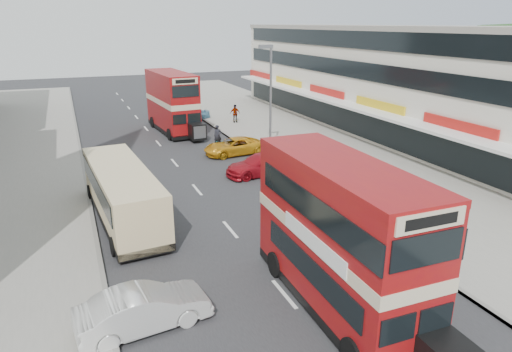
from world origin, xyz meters
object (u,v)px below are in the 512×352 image
car_right_b (234,146)px  pedestrian_near (306,158)px  street_lamp (270,94)px  cyclist (218,142)px  bus_second (172,102)px  coach (122,192)px  bus_main (340,236)px  car_left_front (144,309)px  car_right_a (261,164)px  car_right_c (192,114)px  pedestrian_far (235,114)px

car_right_b → pedestrian_near: size_ratio=2.89×
street_lamp → cyclist: size_ratio=4.01×
bus_second → coach: (-6.73, -18.53, -1.24)m
pedestrian_near → cyclist: (-3.79, 7.34, -0.26)m
bus_main → car_left_front: 6.91m
bus_main → car_right_a: (3.27, 14.49, -1.99)m
street_lamp → car_left_front: (-11.59, -16.00, -4.07)m
coach → car_right_c: coach is taller
bus_second → cyclist: bus_second is taller
bus_main → street_lamp: bearing=-105.4°
pedestrian_far → bus_second: bearing=-166.6°
bus_main → pedestrian_near: bus_main is taller
bus_main → cyclist: bearing=-95.7°
bus_main → car_right_a: bearing=-101.7°
car_right_a → pedestrian_near: size_ratio=3.02×
coach → car_right_a: bearing=19.4°
pedestrian_near → pedestrian_far: size_ratio=0.91×
street_lamp → car_left_front: 20.17m
pedestrian_far → cyclist: bearing=-114.2°
street_lamp → pedestrian_far: bearing=81.0°
pedestrian_far → car_left_front: bearing=-111.9°
coach → pedestrian_near: coach is taller
car_right_a → car_right_b: (-0.02, 5.20, -0.06)m
coach → pedestrian_near: bearing=11.6°
pedestrian_near → cyclist: size_ratio=0.79×
car_right_b → cyclist: (-0.77, 1.56, 0.04)m
car_right_b → cyclist: 1.74m
coach → car_left_front: coach is taller
car_right_b → pedestrian_far: 11.13m
cyclist → car_right_a: bearing=-80.8°
pedestrian_far → pedestrian_near: bearing=-89.6°
street_lamp → coach: (-11.08, -6.81, -3.28)m
coach → pedestrian_near: (12.26, 3.44, -0.56)m
coach → car_right_a: 10.13m
car_left_front → car_right_b: 20.83m
street_lamp → car_left_front: bearing=-125.9°
car_right_a → pedestrian_far: bearing=160.7°
bus_second → car_left_front: 28.71m
car_left_front → pedestrian_far: bearing=-31.9°
bus_main → bus_second: bus_second is taller
street_lamp → cyclist: 6.28m
car_right_c → cyclist: cyclist is taller
bus_main → coach: bus_main is taller
street_lamp → pedestrian_near: bearing=-70.7°
car_right_a → cyclist: 6.80m
car_right_c → pedestrian_far: bearing=40.6°
bus_second → cyclist: (1.75, -7.74, -2.05)m
bus_second → pedestrian_near: bearing=105.9°
cyclist → car_left_front: bearing=-111.6°
bus_main → car_right_b: size_ratio=2.02×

